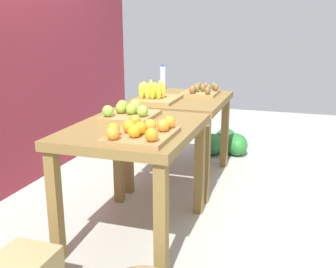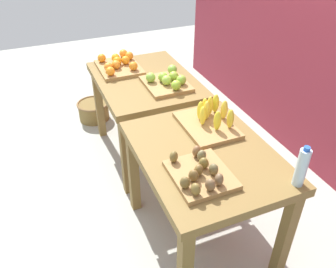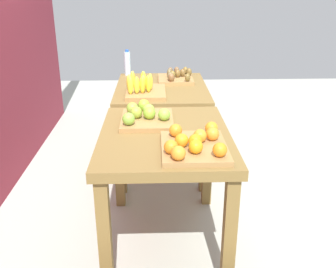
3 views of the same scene
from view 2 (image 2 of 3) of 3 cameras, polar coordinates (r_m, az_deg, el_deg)
The scene contains 10 objects.
ground_plane at distance 3.04m, azimuth 0.31°, elevation -8.72°, with size 8.00×8.00×0.00m, color #A9ACA1.
display_table_left at distance 3.08m, azimuth -3.72°, elevation 7.17°, with size 1.04×0.80×0.79m.
display_table_right at distance 2.22m, azimuth 5.98°, elevation -5.24°, with size 1.04×0.80×0.79m.
orange_bin at distance 3.21m, azimuth -8.09°, elevation 11.19°, with size 0.46×0.36×0.11m.
apple_bin at distance 2.88m, azimuth -0.11°, elevation 8.66°, with size 0.40×0.34×0.11m.
banana_crate at distance 2.36m, azimuth 6.73°, elevation 2.31°, with size 0.44×0.32×0.17m.
kiwi_bin at distance 1.93m, azimuth 5.28°, elevation -6.39°, with size 0.36×0.33×0.10m.
water_bottle at distance 1.97m, azimuth 21.05°, elevation -5.10°, with size 0.06×0.06×0.25m.
wicker_basket at distance 3.97m, azimuth -12.09°, elevation 3.84°, with size 0.35×0.35×0.20m.
cardboard_produce_box at distance 4.16m, azimuth -3.62°, elevation 6.50°, with size 0.40×0.30×0.26m, color tan.
Camera 2 is at (2.04, -0.86, 2.09)m, focal length 37.21 mm.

